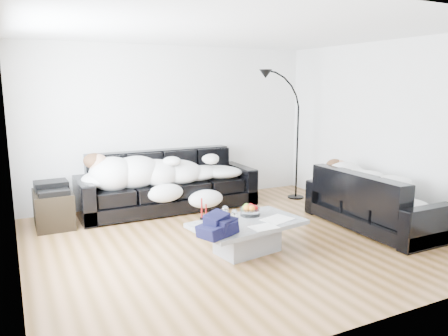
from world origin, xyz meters
name	(u,v)px	position (x,y,z in m)	size (l,w,h in m)	color
ground	(234,241)	(0.00, 0.00, 0.00)	(5.00, 5.00, 0.00)	brown
wall_back	(172,125)	(0.00, 2.25, 1.30)	(5.00, 0.02, 2.60)	silver
wall_left	(9,155)	(-2.50, 0.00, 1.30)	(0.02, 4.50, 2.60)	silver
wall_right	(384,131)	(2.50, 0.00, 1.30)	(0.02, 4.50, 2.60)	silver
ceiling	(235,30)	(0.00, 0.00, 2.60)	(5.00, 5.00, 0.00)	white
sofa_back	(168,181)	(-0.27, 1.77, 0.46)	(2.79, 0.96, 0.91)	black
sofa_right	(373,200)	(1.99, -0.37, 0.40)	(1.97, 0.84, 0.80)	black
sleeper_back	(169,169)	(-0.27, 1.72, 0.66)	(2.36, 0.81, 0.47)	silver
sleeper_right	(374,184)	(1.99, -0.37, 0.63)	(1.68, 0.71, 0.41)	silver
teal_cushion	(341,170)	(1.93, 0.24, 0.72)	(0.36, 0.30, 0.20)	#0E4E64
coffee_table	(247,237)	(-0.04, -0.41, 0.19)	(1.30, 0.76, 0.38)	#939699
fruit_bowl	(250,210)	(0.11, -0.21, 0.46)	(0.25, 0.25, 0.15)	white
wine_glass_a	(225,214)	(-0.27, -0.28, 0.47)	(0.08, 0.08, 0.19)	white
wine_glass_b	(225,218)	(-0.35, -0.42, 0.48)	(0.08, 0.08, 0.19)	white
wine_glass_c	(235,217)	(-0.21, -0.40, 0.46)	(0.07, 0.07, 0.17)	white
candle_left	(206,213)	(-0.49, -0.21, 0.49)	(0.04, 0.04, 0.21)	maroon
candle_right	(202,209)	(-0.49, -0.09, 0.51)	(0.05, 0.05, 0.26)	maroon
newspaper_a	(277,219)	(0.31, -0.50, 0.39)	(0.36, 0.27, 0.01)	silver
newspaper_b	(264,227)	(0.01, -0.68, 0.39)	(0.31, 0.22, 0.01)	silver
navy_jacket	(218,218)	(-0.55, -0.64, 0.56)	(0.40, 0.33, 0.20)	black
shoes	(344,218)	(1.82, 0.00, 0.05)	(0.40, 0.29, 0.09)	#472311
av_cabinet	(53,209)	(-2.00, 1.67, 0.25)	(0.50, 0.73, 0.50)	black
stereo	(52,187)	(-2.00, 1.67, 0.57)	(0.44, 0.34, 0.13)	black
floor_lamp	(297,143)	(1.98, 1.42, 0.98)	(0.71, 0.28, 1.95)	black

